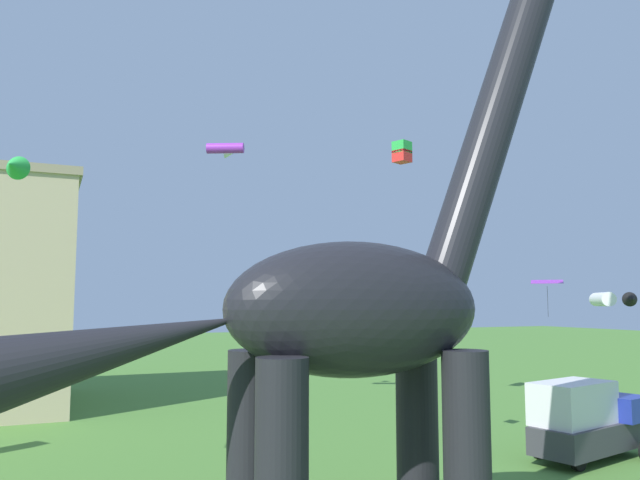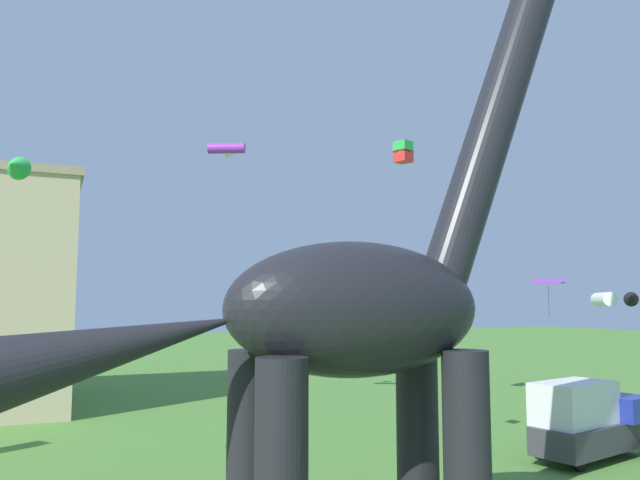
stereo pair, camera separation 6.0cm
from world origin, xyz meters
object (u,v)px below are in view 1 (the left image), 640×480
(parked_box_truck, at_px, (586,419))
(kite_trailing, at_px, (402,152))
(kite_mid_right, at_px, (547,282))
(kite_high_right, at_px, (226,149))
(kite_far_left, at_px, (609,299))
(person_watching_child, at_px, (261,444))
(dinosaur_sculpture, at_px, (355,309))
(kite_far_right, at_px, (451,312))

(parked_box_truck, height_order, kite_trailing, kite_trailing)
(kite_mid_right, height_order, kite_high_right, kite_high_right)
(kite_high_right, bearing_deg, kite_mid_right, -62.99)
(kite_far_left, bearing_deg, kite_high_right, 134.56)
(kite_trailing, distance_m, kite_far_left, 14.07)
(person_watching_child, relative_size, kite_far_left, 0.45)
(dinosaur_sculpture, relative_size, parked_box_truck, 2.92)
(kite_trailing, relative_size, kite_high_right, 0.55)
(parked_box_truck, relative_size, kite_high_right, 2.63)
(kite_far_left, bearing_deg, parked_box_truck, -155.84)
(parked_box_truck, bearing_deg, kite_far_right, 112.96)
(kite_mid_right, distance_m, kite_far_right, 5.43)
(kite_mid_right, relative_size, kite_far_right, 1.37)
(person_watching_child, height_order, kite_trailing, kite_trailing)
(person_watching_child, bearing_deg, parked_box_truck, 82.79)
(dinosaur_sculpture, height_order, kite_far_left, dinosaur_sculpture)
(dinosaur_sculpture, xyz_separation_m, kite_mid_right, (10.73, 4.34, 0.98))
(kite_trailing, bearing_deg, kite_high_right, 153.30)
(kite_far_right, height_order, kite_trailing, kite_trailing)
(kite_mid_right, xyz_separation_m, kite_far_left, (5.81, 2.20, -0.66))
(kite_mid_right, xyz_separation_m, kite_trailing, (0.82, 12.07, 8.04))
(parked_box_truck, bearing_deg, person_watching_child, 143.03)
(person_watching_child, distance_m, kite_far_left, 17.11)
(person_watching_child, height_order, kite_mid_right, kite_mid_right)
(parked_box_truck, distance_m, kite_mid_right, 6.18)
(person_watching_child, bearing_deg, kite_far_left, 92.43)
(parked_box_truck, distance_m, kite_trailing, 17.83)
(kite_mid_right, bearing_deg, kite_high_right, 117.01)
(dinosaur_sculpture, distance_m, kite_far_right, 13.79)
(person_watching_child, relative_size, kite_far_right, 1.00)
(kite_far_left, height_order, kite_high_right, kite_high_right)
(kite_trailing, xyz_separation_m, kite_far_left, (4.99, -9.87, -8.70))
(parked_box_truck, distance_m, kite_high_right, 23.98)
(parked_box_truck, xyz_separation_m, kite_trailing, (-1.68, 11.36, 13.64))
(kite_high_right, bearing_deg, parked_box_truck, -55.47)
(dinosaur_sculpture, xyz_separation_m, parked_box_truck, (13.23, 5.06, -4.62))
(person_watching_child, distance_m, kite_mid_right, 13.26)
(person_watching_child, bearing_deg, kite_far_right, 100.97)
(dinosaur_sculpture, bearing_deg, kite_mid_right, 43.30)
(dinosaur_sculpture, distance_m, kite_mid_right, 11.61)
(parked_box_truck, xyz_separation_m, kite_far_left, (3.31, 1.48, 4.94))
(kite_mid_right, relative_size, kite_high_right, 0.66)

